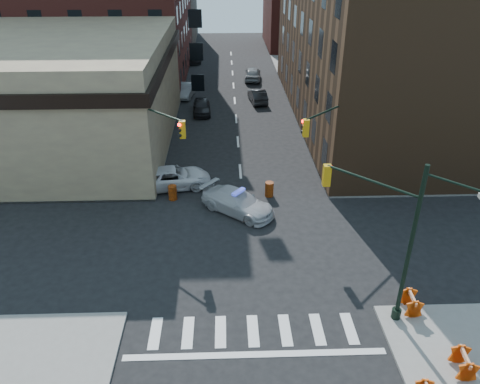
{
  "coord_description": "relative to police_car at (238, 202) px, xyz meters",
  "views": [
    {
      "loc": [
        -1.15,
        -22.65,
        15.99
      ],
      "look_at": [
        -0.28,
        2.61,
        2.2
      ],
      "focal_mm": 35.0,
      "sensor_mm": 36.0,
      "label": 1
    }
  ],
  "objects": [
    {
      "name": "tree_ne_far",
      "position": [
        7.89,
        30.12,
        2.74
      ],
      "size": [
        3.0,
        3.0,
        4.85
      ],
      "color": "black",
      "rests_on": "sidewalk_ne"
    },
    {
      "name": "filler_ne",
      "position": [
        14.39,
        54.12,
        5.25
      ],
      "size": [
        16.0,
        16.0,
        12.0
      ],
      "primitive_type": "cube",
      "color": "maroon",
      "rests_on": "ground"
    },
    {
      "name": "ground",
      "position": [
        0.39,
        -3.88,
        -0.75
      ],
      "size": [
        140.0,
        140.0,
        0.0
      ],
      "primitive_type": "plane",
      "color": "black",
      "rests_on": "ground"
    },
    {
      "name": "parked_car_wfar",
      "position": [
        -5.1,
        25.73,
        -0.01
      ],
      "size": [
        2.16,
        4.68,
        1.49
      ],
      "primitive_type": "imported",
      "rotation": [
        0.0,
        0.0,
        -0.13
      ],
      "color": "#909398",
      "rests_on": "ground"
    },
    {
      "name": "pedestrian_a",
      "position": [
        -6.21,
        4.26,
        0.28
      ],
      "size": [
        0.76,
        0.75,
        1.77
      ],
      "primitive_type": "imported",
      "rotation": [
        0.0,
        0.0,
        -0.77
      ],
      "color": "black",
      "rests_on": "sidewalk_nw"
    },
    {
      "name": "barricade_se_a",
      "position": [
        8.02,
        -9.73,
        -0.14
      ],
      "size": [
        0.66,
        1.25,
        0.92
      ],
      "primitive_type": null,
      "rotation": [
        0.0,
        0.0,
        1.53
      ],
      "color": "#C25F09",
      "rests_on": "sidewalk_se"
    },
    {
      "name": "pickup",
      "position": [
        -4.57,
        3.73,
        0.0
      ],
      "size": [
        5.78,
        3.38,
        1.51
      ],
      "primitive_type": "imported",
      "rotation": [
        0.0,
        0.0,
        1.74
      ],
      "color": "silver",
      "rests_on": "ground"
    },
    {
      "name": "bank_building",
      "position": [
        -16.61,
        12.62,
        3.75
      ],
      "size": [
        22.0,
        22.0,
        9.0
      ],
      "primitive_type": "cube",
      "color": "#9C8C66",
      "rests_on": "ground"
    },
    {
      "name": "pedestrian_b",
      "position": [
        -10.4,
        2.12,
        0.37
      ],
      "size": [
        0.97,
        0.77,
        1.95
      ],
      "primitive_type": "imported",
      "rotation": [
        0.0,
        0.0,
        -0.04
      ],
      "color": "black",
      "rests_on": "sidewalk_nw"
    },
    {
      "name": "signal_pole_se",
      "position": [
        6.43,
        -9.41,
        3.86
      ],
      "size": [
        5.4,
        5.27,
        8.0
      ],
      "rotation": [
        0.0,
        0.0,
        2.36
      ],
      "color": "black",
      "rests_on": "sidewalk_se"
    },
    {
      "name": "signal_pole_nw",
      "position": [
        -5.46,
        1.45,
        3.59
      ],
      "size": [
        3.58,
        3.67,
        8.0
      ],
      "rotation": [
        0.0,
        0.0,
        -0.79
      ],
      "color": "black",
      "rests_on": "sidewalk_nw"
    },
    {
      "name": "barricade_nw_a",
      "position": [
        -6.11,
        4.09,
        -0.11
      ],
      "size": [
        1.32,
        0.66,
        0.99
      ],
      "primitive_type": null,
      "rotation": [
        0.0,
        0.0,
        0.0
      ],
      "color": "#D5630A",
      "rests_on": "sidewalk_nw"
    },
    {
      "name": "sidewalk_ne",
      "position": [
        23.39,
        28.87,
        -0.68
      ],
      "size": [
        34.0,
        54.5,
        0.15
      ],
      "primitive_type": "cube",
      "color": "gray",
      "rests_on": "ground"
    },
    {
      "name": "barricade_nw_b",
      "position": [
        -10.51,
        4.12,
        -0.18
      ],
      "size": [
        1.24,
        0.81,
        0.85
      ],
      "primitive_type": null,
      "rotation": [
        0.0,
        0.0,
        -0.23
      ],
      "color": "red",
      "rests_on": "sidewalk_nw"
    },
    {
      "name": "signal_pole_ne",
      "position": [
        6.23,
        1.47,
        3.59
      ],
      "size": [
        3.67,
        3.58,
        8.0
      ],
      "rotation": [
        0.0,
        0.0,
        -2.36
      ],
      "color": "black",
      "rests_on": "sidewalk_ne"
    },
    {
      "name": "police_car",
      "position": [
        0.0,
        0.0,
        0.0
      ],
      "size": [
        5.35,
        4.9,
        1.5
      ],
      "primitive_type": "imported",
      "rotation": [
        0.0,
        0.0,
        0.89
      ],
      "color": "#BBBBBF",
      "rests_on": "ground"
    },
    {
      "name": "commercial_row_ne",
      "position": [
        13.39,
        18.62,
        6.25
      ],
      "size": [
        14.0,
        34.0,
        14.0
      ],
      "primitive_type": "cube",
      "color": "#4A301D",
      "rests_on": "ground"
    },
    {
      "name": "tree_ne_near",
      "position": [
        7.89,
        22.12,
        2.74
      ],
      "size": [
        3.0,
        3.0,
        4.85
      ],
      "color": "black",
      "rests_on": "sidewalk_ne"
    },
    {
      "name": "pedestrian_c",
      "position": [
        -10.97,
        3.96,
        0.23
      ],
      "size": [
        1.05,
        0.83,
        1.66
      ],
      "primitive_type": "imported",
      "rotation": [
        0.0,
        0.0,
        0.52
      ],
      "color": "black",
      "rests_on": "sidewalk_nw"
    },
    {
      "name": "parked_car_wdeep",
      "position": [
        -5.11,
        42.89,
        0.07
      ],
      "size": [
        2.29,
        5.64,
        1.64
      ],
      "primitive_type": "imported",
      "rotation": [
        0.0,
        0.0,
        -0.0
      ],
      "color": "black",
      "rests_on": "ground"
    },
    {
      "name": "parked_car_efar",
      "position": [
        2.89,
        32.52,
        0.07
      ],
      "size": [
        2.34,
        4.98,
        1.65
      ],
      "primitive_type": "imported",
      "rotation": [
        0.0,
        0.0,
        3.06
      ],
      "color": "gray",
      "rests_on": "ground"
    },
    {
      "name": "parked_car_wnear",
      "position": [
        -3.11,
        19.89,
        -0.02
      ],
      "size": [
        1.97,
        4.4,
        1.47
      ],
      "primitive_type": "imported",
      "rotation": [
        0.0,
        0.0,
        0.05
      ],
      "color": "black",
      "rests_on": "ground"
    },
    {
      "name": "parked_car_enear",
      "position": [
        2.89,
        23.41,
        -0.03
      ],
      "size": [
        2.09,
        4.57,
        1.45
      ],
      "primitive_type": "imported",
      "rotation": [
        0.0,
        0.0,
        3.27
      ],
      "color": "black",
      "rests_on": "ground"
    },
    {
      "name": "sidewalk_nw",
      "position": [
        -22.61,
        28.87,
        -0.68
      ],
      "size": [
        34.0,
        54.5,
        0.15
      ],
      "primitive_type": "cube",
      "color": "gray",
      "rests_on": "ground"
    },
    {
      "name": "barrel_bank",
      "position": [
        -4.44,
        1.87,
        -0.23
      ],
      "size": [
        0.76,
        0.76,
        1.04
      ],
      "primitive_type": "cylinder",
      "rotation": [
        0.0,
        0.0,
        0.37
      ],
      "color": "#DC530A",
      "rests_on": "ground"
    },
    {
      "name": "barrel_road",
      "position": [
        2.28,
        2.12,
        -0.22
      ],
      "size": [
        0.65,
        0.65,
        1.06
      ],
      "primitive_type": "cylinder",
      "rotation": [
        0.0,
        0.0,
        0.1
      ],
      "color": "#F1420B",
      "rests_on": "ground"
    },
    {
      "name": "barricade_se_b",
      "position": [
        8.89,
        -13.38,
        -0.13
      ],
      "size": [
        0.75,
        1.31,
        0.94
      ],
      "primitive_type": null,
      "rotation": [
        0.0,
        0.0,
        1.47
      ],
      "color": "#EB490B",
      "rests_on": "sidewalk_se"
    }
  ]
}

